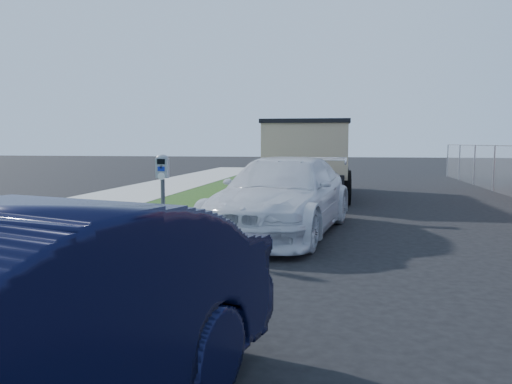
# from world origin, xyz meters

# --- Properties ---
(ground) EXTENTS (120.00, 120.00, 0.00)m
(ground) POSITION_xyz_m (0.00, 0.00, 0.00)
(ground) COLOR black
(ground) RESTS_ON ground
(streetside) EXTENTS (6.12, 50.00, 0.15)m
(streetside) POSITION_xyz_m (-5.57, 2.00, 0.07)
(streetside) COLOR gray
(streetside) RESTS_ON ground
(parking_meter) EXTENTS (0.22, 0.16, 1.55)m
(parking_meter) POSITION_xyz_m (-2.88, 0.17, 1.27)
(parking_meter) COLOR #3F4247
(parking_meter) RESTS_ON ground
(white_wagon) EXTENTS (3.02, 5.76, 1.59)m
(white_wagon) POSITION_xyz_m (-1.09, 2.47, 0.80)
(white_wagon) COLOR silver
(white_wagon) RESTS_ON ground
(dump_truck) EXTENTS (3.00, 7.06, 2.73)m
(dump_truck) POSITION_xyz_m (-1.10, 10.22, 1.53)
(dump_truck) COLOR black
(dump_truck) RESTS_ON ground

